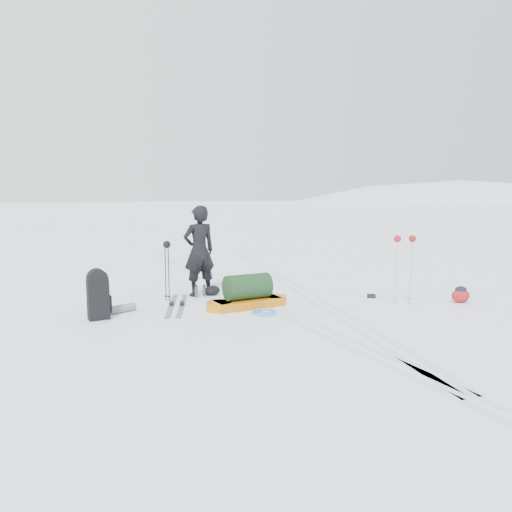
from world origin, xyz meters
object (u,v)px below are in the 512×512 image
at_px(skier, 199,251).
at_px(expedition_rucksack, 101,295).
at_px(ski_poles_black, 167,252).
at_px(pulk_sled, 248,295).

distance_m(skier, expedition_rucksack, 2.52).
height_order(expedition_rucksack, ski_poles_black, ski_poles_black).
bearing_deg(skier, pulk_sled, 102.98).
relative_size(skier, ski_poles_black, 1.57).
xyz_separation_m(skier, expedition_rucksack, (-2.10, -1.27, -0.55)).
bearing_deg(expedition_rucksack, skier, 24.63).
bearing_deg(ski_poles_black, expedition_rucksack, -153.46).
bearing_deg(expedition_rucksack, pulk_sled, -9.12).
bearing_deg(ski_poles_black, pulk_sled, -50.71).
bearing_deg(skier, ski_poles_black, 9.63).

